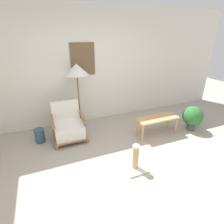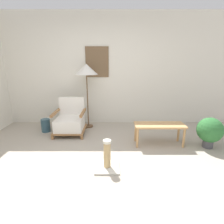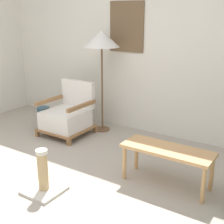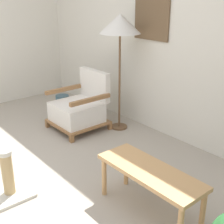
# 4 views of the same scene
# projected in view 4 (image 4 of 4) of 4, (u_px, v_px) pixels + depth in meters

# --- Properties ---
(wall_back) EXTENTS (8.00, 0.09, 2.70)m
(wall_back) POSITION_uv_depth(u_px,v_px,m) (159.00, 27.00, 3.82)
(wall_back) COLOR silver
(wall_back) RESTS_ON ground_plane
(armchair) EXTENTS (0.66, 0.67, 0.77)m
(armchair) POSITION_uv_depth(u_px,v_px,m) (80.00, 108.00, 4.22)
(armchair) COLOR olive
(armchair) RESTS_ON ground_plane
(floor_lamp) EXTENTS (0.52, 0.52, 1.51)m
(floor_lamp) POSITION_uv_depth(u_px,v_px,m) (120.00, 27.00, 3.83)
(floor_lamp) COLOR brown
(floor_lamp) RESTS_ON ground_plane
(coffee_table) EXTENTS (0.94, 0.35, 0.41)m
(coffee_table) POSITION_uv_depth(u_px,v_px,m) (150.00, 176.00, 2.54)
(coffee_table) COLOR tan
(coffee_table) RESTS_ON ground_plane
(vase) EXTENTS (0.20, 0.20, 0.30)m
(vase) POSITION_uv_depth(u_px,v_px,m) (63.00, 105.00, 4.74)
(vase) COLOR #2D4C5B
(vase) RESTS_ON ground_plane
(scratching_post) EXTENTS (0.36, 0.36, 0.46)m
(scratching_post) POSITION_uv_depth(u_px,v_px,m) (9.00, 182.00, 2.83)
(scratching_post) COLOR beige
(scratching_post) RESTS_ON ground_plane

